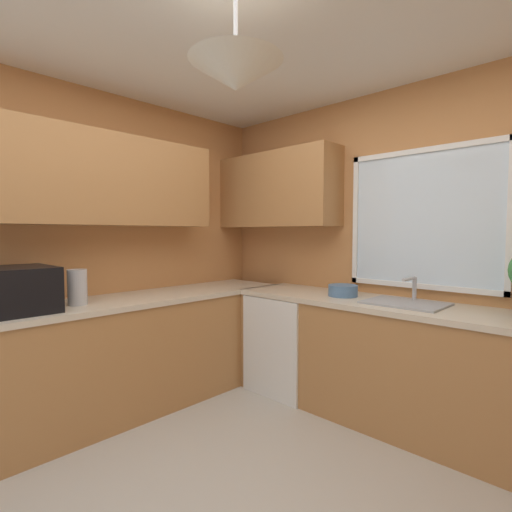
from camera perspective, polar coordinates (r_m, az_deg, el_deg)
name	(u,v)px	position (r m, az deg, el deg)	size (l,w,h in m)	color
room_shell	(246,179)	(2.41, -1.52, 11.21)	(3.68, 3.65, 2.60)	#C6844C
counter_run_left	(102,360)	(3.22, -21.64, -13.96)	(0.65, 3.26, 0.89)	#AD7542
counter_run_back	(405,365)	(3.09, 20.93, -14.71)	(2.77, 0.65, 0.89)	#AD7542
dishwasher	(291,342)	(3.57, 5.11, -12.40)	(0.60, 0.60, 0.84)	white
microwave	(21,289)	(2.93, -31.14, -4.17)	(0.48, 0.36, 0.29)	black
kettle	(77,287)	(3.02, -24.67, -4.16)	(0.13, 0.13, 0.25)	#B7B7BC
sink_assembly	(406,302)	(2.99, 21.03, -6.35)	(0.53, 0.40, 0.19)	#9EA0A5
bowl	(343,291)	(3.20, 12.60, -4.95)	(0.23, 0.23, 0.09)	#4C7099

